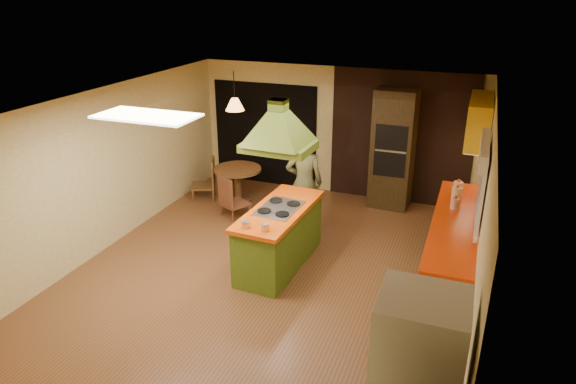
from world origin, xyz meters
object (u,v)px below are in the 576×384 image
at_px(kitchen_island, 279,237).
at_px(dining_table, 238,178).
at_px(man, 304,183).
at_px(wall_oven, 393,149).
at_px(canister_large, 458,188).

xyz_separation_m(kitchen_island, dining_table, (-1.63, 1.97, 0.01)).
xyz_separation_m(kitchen_island, man, (-0.05, 1.26, 0.38)).
height_order(kitchen_island, wall_oven, wall_oven).
bearing_deg(dining_table, canister_large, -7.34).
height_order(kitchen_island, dining_table, kitchen_island).
height_order(kitchen_island, man, man).
bearing_deg(kitchen_island, wall_oven, 70.94).
bearing_deg(man, canister_large, 167.53).
bearing_deg(dining_table, man, -24.05).
relative_size(kitchen_island, canister_large, 9.03).
relative_size(dining_table, canister_large, 4.37).
bearing_deg(canister_large, dining_table, 172.66).
bearing_deg(canister_large, wall_oven, 132.18).
distance_m(man, dining_table, 1.77).
relative_size(kitchen_island, wall_oven, 0.84).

